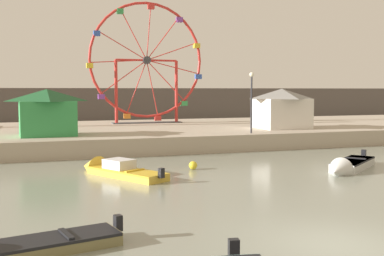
% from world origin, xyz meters
% --- Properties ---
extents(ground_plane, '(240.00, 240.00, 0.00)m').
position_xyz_m(ground_plane, '(0.00, 0.00, 0.00)').
color(ground_plane, gray).
extents(quay_promenade, '(110.00, 18.42, 1.16)m').
position_xyz_m(quay_promenade, '(0.00, 27.54, 0.58)').
color(quay_promenade, tan).
rests_on(quay_promenade, ground_plane).
extents(distant_town_skyline, '(140.00, 3.00, 4.40)m').
position_xyz_m(distant_town_skyline, '(0.00, 46.44, 2.20)').
color(distant_town_skyline, '#564C47').
rests_on(distant_town_skyline, ground_plane).
extents(motorboat_pale_grey, '(4.87, 4.07, 1.20)m').
position_xyz_m(motorboat_pale_grey, '(7.75, 9.75, 0.26)').
color(motorboat_pale_grey, silver).
rests_on(motorboat_pale_grey, ground_plane).
extents(motorboat_olive_wood, '(4.83, 2.11, 1.12)m').
position_xyz_m(motorboat_olive_wood, '(-8.16, 1.81, 0.20)').
color(motorboat_olive_wood, olive).
rests_on(motorboat_olive_wood, ground_plane).
extents(motorboat_mustard_yellow, '(3.92, 5.60, 1.26)m').
position_xyz_m(motorboat_mustard_yellow, '(-3.88, 12.70, 0.25)').
color(motorboat_mustard_yellow, gold).
rests_on(motorboat_mustard_yellow, ground_plane).
extents(ferris_wheel_red_frame, '(10.64, 1.20, 10.94)m').
position_xyz_m(ferris_wheel_red_frame, '(2.53, 31.87, 6.65)').
color(ferris_wheel_red_frame, red).
rests_on(ferris_wheel_red_frame, quay_promenade).
extents(carnival_booth_white_ticket, '(4.12, 3.86, 3.12)m').
position_xyz_m(carnival_booth_white_ticket, '(11.17, 22.59, 2.78)').
color(carnival_booth_white_ticket, silver).
rests_on(carnival_booth_white_ticket, quay_promenade).
extents(carnival_booth_green_kiosk, '(3.99, 3.47, 3.07)m').
position_xyz_m(carnival_booth_green_kiosk, '(-6.55, 22.19, 2.76)').
color(carnival_booth_green_kiosk, '#33934C').
rests_on(carnival_booth_green_kiosk, quay_promenade).
extents(promenade_lamp_far, '(0.32, 0.32, 4.24)m').
position_xyz_m(promenade_lamp_far, '(6.98, 19.43, 3.90)').
color(promenade_lamp_far, '#2D2D33').
rests_on(promenade_lamp_far, quay_promenade).
extents(mooring_buoy_orange, '(0.44, 0.44, 0.44)m').
position_xyz_m(mooring_buoy_orange, '(0.39, 12.81, 0.22)').
color(mooring_buoy_orange, yellow).
rests_on(mooring_buoy_orange, ground_plane).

